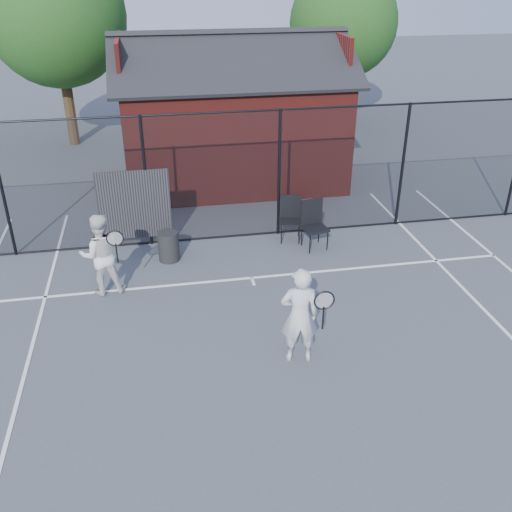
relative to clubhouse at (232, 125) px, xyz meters
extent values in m
plane|color=#4B5056|center=(-0.50, -9.00, -1.61)|extent=(80.00, 80.00, 0.00)
cube|color=white|center=(-0.50, -6.00, -1.60)|extent=(11.00, 0.06, 0.01)
cube|color=white|center=(-0.50, -6.15, -1.60)|extent=(0.06, 0.30, 0.01)
cylinder|color=black|center=(-5.50, -4.00, -0.11)|extent=(0.07, 0.07, 3.00)
cylinder|color=black|center=(-2.50, -4.00, -0.11)|extent=(0.07, 0.07, 3.00)
cylinder|color=black|center=(0.50, -4.00, -0.11)|extent=(0.07, 0.07, 3.00)
cylinder|color=black|center=(3.50, -4.00, -0.11)|extent=(0.07, 0.07, 3.00)
cylinder|color=black|center=(-0.50, -4.00, 1.36)|extent=(22.00, 0.04, 0.04)
cylinder|color=black|center=(-0.50, -4.00, -1.58)|extent=(22.00, 0.04, 0.04)
cube|color=black|center=(-0.50, -4.00, -0.11)|extent=(22.00, 3.00, 0.01)
cube|color=black|center=(-2.80, -4.02, -0.61)|extent=(1.60, 0.04, 1.60)
cube|color=maroon|center=(0.00, 0.00, -0.11)|extent=(6.00, 4.00, 3.00)
cube|color=black|center=(0.00, -1.00, 1.92)|extent=(6.50, 2.36, 1.32)
cube|color=black|center=(0.00, 1.00, 1.92)|extent=(6.50, 2.36, 1.32)
cube|color=maroon|center=(-2.95, 0.00, 1.92)|extent=(0.10, 2.80, 1.06)
cube|color=maroon|center=(2.95, 0.00, 1.92)|extent=(0.10, 2.80, 1.06)
cylinder|color=#372416|center=(-5.00, 4.50, -0.35)|extent=(0.36, 0.36, 2.52)
sphere|color=#164F19|center=(-5.00, 4.50, 2.59)|extent=(4.48, 4.48, 4.48)
cylinder|color=#372416|center=(5.00, 5.50, -0.49)|extent=(0.36, 0.36, 2.23)
sphere|color=#164F19|center=(5.00, 5.50, 2.11)|extent=(3.97, 3.97, 3.97)
imported|color=silver|center=(-0.21, -8.76, -0.76)|extent=(0.66, 0.48, 1.70)
torus|color=black|center=(0.07, -9.10, -0.29)|extent=(0.33, 0.03, 0.33)
cylinder|color=black|center=(0.07, -9.10, -0.61)|extent=(0.03, 0.03, 0.41)
imported|color=white|center=(-3.45, -5.99, -0.78)|extent=(0.87, 0.71, 1.66)
torus|color=black|center=(-3.12, -6.32, -0.30)|extent=(0.33, 0.03, 0.33)
cylinder|color=black|center=(-3.12, -6.32, -0.61)|extent=(0.03, 0.03, 0.40)
cube|color=black|center=(0.70, -4.40, -1.09)|extent=(0.60, 0.61, 1.03)
cube|color=black|center=(1.15, -4.90, -1.06)|extent=(0.61, 0.63, 1.09)
cylinder|color=#242424|center=(-2.13, -4.88, -1.27)|extent=(0.52, 0.52, 0.66)
camera|label=1|loc=(-2.28, -16.08, 4.33)|focal=40.00mm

